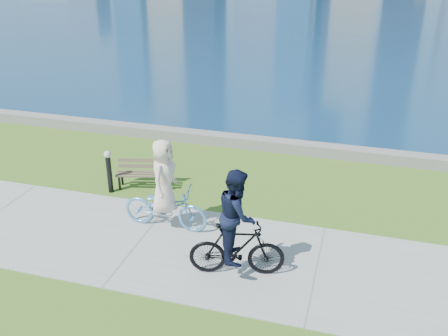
% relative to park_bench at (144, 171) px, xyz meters
% --- Properties ---
extents(ground, '(320.00, 320.00, 0.00)m').
position_rel_park_bench_xyz_m(ground, '(1.05, -2.59, -0.47)').
color(ground, '#3A5F19').
rests_on(ground, ground).
extents(concrete_path, '(80.00, 3.50, 0.02)m').
position_rel_park_bench_xyz_m(concrete_path, '(1.05, -2.59, -0.46)').
color(concrete_path, gray).
rests_on(concrete_path, ground).
extents(seawall, '(90.00, 0.50, 0.35)m').
position_rel_park_bench_xyz_m(seawall, '(1.05, 3.61, -0.29)').
color(seawall, slate).
rests_on(seawall, ground).
extents(park_bench, '(1.55, 0.85, 0.76)m').
position_rel_park_bench_xyz_m(park_bench, '(0.00, 0.00, 0.00)').
color(park_bench, black).
rests_on(park_bench, ground).
extents(bollard_lamp, '(0.19, 0.19, 1.21)m').
position_rel_park_bench_xyz_m(bollard_lamp, '(-0.75, -0.55, 0.23)').
color(bollard_lamp, black).
rests_on(bollard_lamp, ground).
extents(cyclist_woman, '(0.73, 2.06, 2.23)m').
position_rel_park_bench_xyz_m(cyclist_woman, '(1.40, -1.85, 0.38)').
color(cyclist_woman, '#5BA5DE').
rests_on(cyclist_woman, ground).
extents(cyclist_man, '(1.00, 2.02, 2.34)m').
position_rel_park_bench_xyz_m(cyclist_man, '(3.48, -3.14, 0.54)').
color(cyclist_man, black).
rests_on(cyclist_man, ground).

